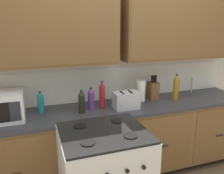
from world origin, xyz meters
name	(u,v)px	position (x,y,z in m)	size (l,w,h in m)	color
wall_unit	(117,38)	(0.00, 0.50, 1.67)	(4.39, 0.40, 2.60)	silver
counter_run	(122,140)	(0.00, 0.30, 0.46)	(3.22, 0.64, 0.90)	black
toaster	(126,100)	(0.01, 0.22, 1.00)	(0.28, 0.18, 0.19)	#B7B7BC
knife_block	(153,90)	(0.46, 0.41, 1.02)	(0.11, 0.14, 0.31)	brown
sink_faucet	(192,85)	(1.11, 0.51, 1.00)	(0.02, 0.02, 0.20)	#B2B5BA
paper_towel_roll	(141,91)	(0.28, 0.41, 1.03)	(0.12, 0.12, 0.26)	white
bottle_teal	(41,102)	(-0.90, 0.39, 1.02)	(0.07, 0.07, 0.24)	#1E707A
bottle_amber	(176,87)	(0.71, 0.30, 1.06)	(0.07, 0.07, 0.33)	#9E6619
bottle_violet	(91,99)	(-0.37, 0.33, 1.02)	(0.07, 0.07, 0.25)	#663384
bottle_red	(102,95)	(-0.24, 0.31, 1.06)	(0.07, 0.07, 0.32)	maroon
bottle_dark	(82,102)	(-0.49, 0.25, 1.03)	(0.07, 0.07, 0.25)	black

